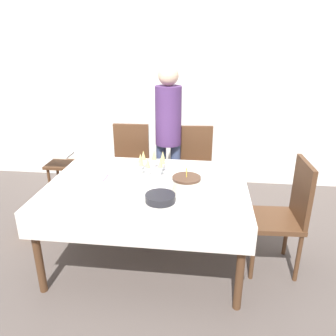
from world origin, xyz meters
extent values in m
plane|color=#564C47|center=(0.00, 0.00, 0.00)|extent=(12.00, 12.00, 0.00)
cube|color=silver|center=(0.00, 1.83, 1.35)|extent=(8.00, 0.05, 2.70)
cube|color=silver|center=(0.00, 0.00, 0.72)|extent=(1.62, 1.18, 0.03)
cube|color=silver|center=(0.00, 0.00, 0.63)|extent=(1.65, 1.21, 0.21)
cylinder|color=#51331E|center=(-0.75, -0.53, 0.35)|extent=(0.06, 0.06, 0.70)
cylinder|color=#51331E|center=(0.75, -0.53, 0.35)|extent=(0.06, 0.06, 0.70)
cylinder|color=#51331E|center=(-0.75, 0.53, 0.35)|extent=(0.06, 0.06, 0.70)
cylinder|color=#51331E|center=(0.75, 0.53, 0.35)|extent=(0.06, 0.06, 0.70)
cube|color=#51331E|center=(-0.37, 0.84, 0.46)|extent=(0.43, 0.43, 0.04)
cube|color=#51331E|center=(-0.37, 1.03, 0.73)|extent=(0.40, 0.05, 0.50)
cylinder|color=#51331E|center=(-0.18, 0.67, 0.22)|extent=(0.04, 0.04, 0.44)
cylinder|color=#51331E|center=(-0.54, 0.66, 0.22)|extent=(0.04, 0.04, 0.44)
cylinder|color=#51331E|center=(-0.19, 1.03, 0.22)|extent=(0.04, 0.04, 0.44)
cylinder|color=#51331E|center=(-0.55, 1.02, 0.22)|extent=(0.04, 0.04, 0.44)
cube|color=#51331E|center=(0.37, 0.84, 0.46)|extent=(0.46, 0.46, 0.04)
cube|color=#51331E|center=(0.35, 1.03, 0.73)|extent=(0.40, 0.08, 0.50)
cylinder|color=#51331E|center=(0.56, 0.68, 0.22)|extent=(0.04, 0.04, 0.44)
cylinder|color=#51331E|center=(0.20, 0.65, 0.22)|extent=(0.04, 0.04, 0.44)
cylinder|color=#51331E|center=(0.53, 1.04, 0.22)|extent=(0.04, 0.04, 0.44)
cylinder|color=#51331E|center=(0.17, 1.00, 0.22)|extent=(0.04, 0.04, 0.44)
cube|color=#51331E|center=(1.06, 0.00, 0.46)|extent=(0.44, 0.44, 0.04)
cube|color=#51331E|center=(1.25, 0.01, 0.73)|extent=(0.05, 0.40, 0.50)
cylinder|color=#51331E|center=(0.89, -0.19, 0.22)|extent=(0.04, 0.04, 0.44)
cylinder|color=#51331E|center=(0.87, 0.17, 0.22)|extent=(0.04, 0.04, 0.44)
cylinder|color=#51331E|center=(1.25, -0.17, 0.22)|extent=(0.04, 0.04, 0.44)
cylinder|color=#51331E|center=(1.23, 0.19, 0.22)|extent=(0.04, 0.04, 0.44)
cylinder|color=silver|center=(0.33, -0.10, 0.78)|extent=(0.22, 0.22, 0.10)
cylinder|color=#4C3323|center=(0.33, -0.10, 0.84)|extent=(0.23, 0.23, 0.02)
cylinder|color=yellow|center=(0.33, -0.10, 0.88)|extent=(0.01, 0.01, 0.06)
sphere|color=#F9CC4C|center=(0.33, -0.10, 0.92)|extent=(0.01, 0.01, 0.01)
cylinder|color=silver|center=(0.00, 0.24, 0.74)|extent=(0.34, 0.34, 0.01)
cylinder|color=silver|center=(0.10, 0.23, 0.74)|extent=(0.05, 0.05, 0.00)
cylinder|color=silver|center=(0.10, 0.23, 0.78)|extent=(0.01, 0.01, 0.08)
cone|color=#E0CC72|center=(0.10, 0.23, 0.87)|extent=(0.04, 0.04, 0.08)
cylinder|color=silver|center=(0.09, 0.32, 0.74)|extent=(0.05, 0.05, 0.00)
cylinder|color=silver|center=(0.09, 0.32, 0.78)|extent=(0.01, 0.01, 0.08)
cone|color=#E0CC72|center=(0.09, 0.32, 0.87)|extent=(0.04, 0.04, 0.08)
cylinder|color=silver|center=(0.01, 0.33, 0.74)|extent=(0.05, 0.05, 0.00)
cylinder|color=silver|center=(0.01, 0.33, 0.78)|extent=(0.01, 0.01, 0.08)
cone|color=#E0CC72|center=(0.01, 0.33, 0.87)|extent=(0.04, 0.04, 0.08)
cylinder|color=silver|center=(-0.09, 0.32, 0.74)|extent=(0.05, 0.05, 0.00)
cylinder|color=silver|center=(-0.09, 0.32, 0.78)|extent=(0.01, 0.01, 0.08)
cone|color=#E0CC72|center=(-0.09, 0.32, 0.87)|extent=(0.04, 0.04, 0.08)
cylinder|color=silver|center=(-0.10, 0.24, 0.74)|extent=(0.05, 0.05, 0.00)
cylinder|color=silver|center=(-0.10, 0.24, 0.78)|extent=(0.01, 0.01, 0.08)
cone|color=#E0CC72|center=(-0.10, 0.24, 0.87)|extent=(0.04, 0.04, 0.08)
cylinder|color=silver|center=(-0.08, 0.15, 0.74)|extent=(0.05, 0.05, 0.00)
cylinder|color=silver|center=(-0.08, 0.15, 0.78)|extent=(0.01, 0.01, 0.08)
cone|color=#E0CC72|center=(-0.08, 0.15, 0.87)|extent=(0.04, 0.04, 0.08)
cylinder|color=silver|center=(-0.01, 0.12, 0.74)|extent=(0.05, 0.05, 0.00)
cylinder|color=silver|center=(-0.01, 0.12, 0.78)|extent=(0.01, 0.01, 0.08)
cone|color=#E0CC72|center=(-0.01, 0.12, 0.87)|extent=(0.04, 0.04, 0.08)
cylinder|color=silver|center=(0.09, 0.14, 0.74)|extent=(0.05, 0.05, 0.00)
cylinder|color=silver|center=(0.09, 0.14, 0.78)|extent=(0.01, 0.01, 0.08)
cone|color=#E0CC72|center=(0.09, 0.14, 0.87)|extent=(0.04, 0.04, 0.08)
cylinder|color=black|center=(0.15, -0.31, 0.74)|extent=(0.23, 0.23, 0.01)
cylinder|color=black|center=(0.15, -0.31, 0.74)|extent=(0.23, 0.23, 0.01)
cylinder|color=black|center=(0.15, -0.31, 0.75)|extent=(0.23, 0.23, 0.01)
cylinder|color=black|center=(0.15, -0.31, 0.76)|extent=(0.23, 0.23, 0.01)
cylinder|color=black|center=(0.15, -0.31, 0.76)|extent=(0.23, 0.23, 0.01)
cylinder|color=black|center=(0.15, -0.31, 0.77)|extent=(0.23, 0.23, 0.01)
cylinder|color=black|center=(0.15, -0.31, 0.78)|extent=(0.23, 0.23, 0.01)
cylinder|color=black|center=(0.15, -0.31, 0.78)|extent=(0.23, 0.23, 0.01)
cylinder|color=white|center=(0.14, -0.10, 0.74)|extent=(0.17, 0.17, 0.01)
cylinder|color=white|center=(0.14, -0.10, 0.74)|extent=(0.17, 0.17, 0.01)
cylinder|color=white|center=(0.14, -0.10, 0.75)|extent=(0.17, 0.17, 0.01)
cylinder|color=white|center=(0.14, -0.10, 0.76)|extent=(0.17, 0.17, 0.01)
cylinder|color=white|center=(0.14, -0.10, 0.76)|extent=(0.17, 0.17, 0.01)
cube|color=silver|center=(0.30, -0.30, 0.73)|extent=(0.30, 0.04, 0.00)
cube|color=silver|center=(-0.46, -0.06, 0.74)|extent=(0.17, 0.07, 0.02)
cube|color=pink|center=(-0.45, 0.06, 0.74)|extent=(0.15, 0.15, 0.01)
cylinder|color=#3F4C72|center=(-0.02, 0.95, 0.39)|extent=(0.11, 0.11, 0.79)
cylinder|color=#3F4C72|center=(0.14, 0.95, 0.39)|extent=(0.11, 0.11, 0.79)
cylinder|color=#4C2D60|center=(0.06, 0.95, 1.10)|extent=(0.28, 0.28, 0.62)
sphere|color=#D8B293|center=(0.06, 0.95, 1.51)|extent=(0.21, 0.21, 0.21)
cube|color=#51331E|center=(-1.13, 0.80, 0.55)|extent=(0.30, 0.30, 0.03)
cube|color=silver|center=(-1.13, 0.70, 0.70)|extent=(0.33, 0.20, 0.02)
cylinder|color=#51331E|center=(-1.24, 0.69, 0.27)|extent=(0.03, 0.03, 0.54)
cylinder|color=#51331E|center=(-1.02, 0.69, 0.27)|extent=(0.03, 0.03, 0.54)
cylinder|color=#51331E|center=(-1.24, 0.91, 0.27)|extent=(0.03, 0.03, 0.54)
cylinder|color=#51331E|center=(-1.02, 0.91, 0.27)|extent=(0.03, 0.03, 0.54)
cube|color=orange|center=(-1.22, 0.27, 0.11)|extent=(0.24, 0.14, 0.22)
camera|label=1|loc=(0.47, -2.46, 1.86)|focal=35.00mm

